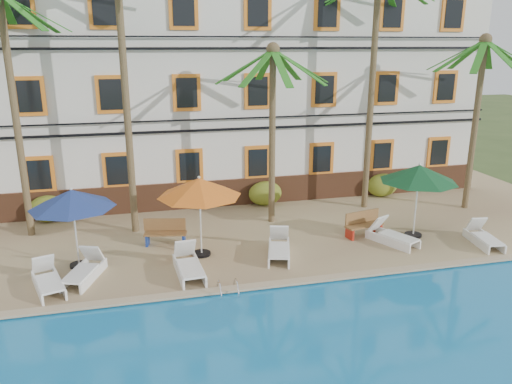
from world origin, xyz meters
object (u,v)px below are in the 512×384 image
object	(u,v)px
lounger_d	(279,248)
umbrella_green	(419,174)
bench_right	(363,224)
lounger_b	(84,270)
umbrella_red	(199,188)
lounger_c	(189,265)
lounger_a	(48,280)
palm_c	(272,109)
lounger_f	(483,237)
palm_d	(373,61)
pool_ladder	(228,292)
lounger_e	(392,235)
palm_a	(11,84)
palm_b	(123,63)
bench_left	(166,232)
umbrella_blue	(72,199)
palm_e	(478,98)

from	to	relation	value
lounger_d	umbrella_green	bearing A→B (deg)	6.02
lounger_d	bench_right	distance (m)	3.75
lounger_b	bench_right	bearing A→B (deg)	7.68
lounger_b	umbrella_red	bearing A→B (deg)	14.50
lounger_c	lounger_d	world-z (taller)	lounger_c
lounger_a	lounger_d	bearing A→B (deg)	5.43
palm_c	lounger_f	bearing A→B (deg)	-31.68
palm_d	umbrella_green	bearing A→B (deg)	-86.22
bench_right	pool_ladder	xyz separation A→B (m)	(-5.75, -3.20, -0.47)
lounger_d	pool_ladder	bearing A→B (deg)	-135.68
palm_d	lounger_e	size ratio (longest dim) A/B	4.90
palm_c	umbrella_red	distance (m)	4.73
palm_c	umbrella_red	size ratio (longest dim) A/B	2.50
lounger_e	lounger_f	world-z (taller)	lounger_e
pool_ladder	palm_d	bearing A→B (deg)	40.94
lounger_c	lounger_a	bearing A→B (deg)	-179.93
palm_a	palm_c	size ratio (longest dim) A/B	1.26
palm_a	umbrella_green	size ratio (longest dim) A/B	3.12
palm_b	lounger_d	xyz separation A→B (m)	(4.71, -3.60, -5.97)
palm_a	lounger_d	bearing A→B (deg)	-25.82
lounger_d	lounger_f	bearing A→B (deg)	-5.72
umbrella_green	lounger_e	bearing A→B (deg)	-159.51
lounger_d	lounger_b	bearing A→B (deg)	-177.78
palm_d	bench_left	world-z (taller)	palm_d
lounger_f	palm_c	bearing A→B (deg)	148.32
palm_b	lounger_e	world-z (taller)	palm_b
bench_right	palm_a	bearing A→B (deg)	165.91
lounger_f	bench_left	distance (m)	11.41
palm_d	umbrella_green	distance (m)	5.31
lounger_c	lounger_f	world-z (taller)	lounger_c
palm_a	lounger_c	bearing A→B (deg)	-41.69
lounger_b	pool_ladder	xyz separation A→B (m)	(4.10, -1.87, -0.30)
palm_d	umbrella_red	world-z (taller)	palm_d
umbrella_blue	lounger_d	bearing A→B (deg)	-6.65
lounger_d	lounger_e	world-z (taller)	lounger_d
lounger_b	bench_left	bearing A→B (deg)	40.55
palm_e	bench_left	bearing A→B (deg)	-175.18
palm_a	palm_b	distance (m)	3.92
bench_right	lounger_d	bearing A→B (deg)	-163.17
palm_d	pool_ladder	size ratio (longest dim) A/B	13.36
umbrella_green	lounger_b	size ratio (longest dim) A/B	1.38
lounger_a	lounger_c	bearing A→B (deg)	0.07
lounger_c	lounger_e	world-z (taller)	lounger_c
lounger_d	pool_ladder	distance (m)	3.04
lounger_e	palm_e	bearing A→B (deg)	29.76
lounger_a	lounger_c	xyz separation A→B (m)	(4.12, 0.00, 0.02)
palm_d	lounger_c	xyz separation A→B (m)	(-8.30, -4.93, -5.92)
lounger_b	bench_left	world-z (taller)	bench_left
palm_a	lounger_d	distance (m)	10.86
palm_c	lounger_a	size ratio (longest dim) A/B	3.46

